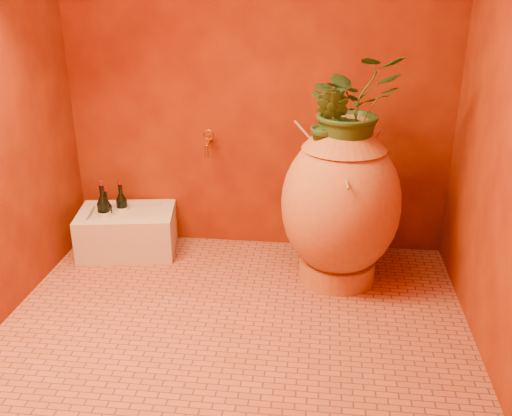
# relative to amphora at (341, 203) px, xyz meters

# --- Properties ---
(floor) EXTENTS (2.50, 2.50, 0.00)m
(floor) POSITION_rel_amphora_xyz_m (-0.55, -0.54, -0.50)
(floor) COLOR brown
(floor) RESTS_ON ground
(wall_back) EXTENTS (2.50, 0.02, 2.50)m
(wall_back) POSITION_rel_amphora_xyz_m (-0.55, 0.46, 0.75)
(wall_back) COLOR #551304
(wall_back) RESTS_ON ground
(amphora) EXTENTS (0.83, 0.83, 1.00)m
(amphora) POSITION_rel_amphora_xyz_m (0.00, 0.00, 0.00)
(amphora) COLOR #AF6D31
(amphora) RESTS_ON floor
(stone_basin) EXTENTS (0.68, 0.52, 0.29)m
(stone_basin) POSITION_rel_amphora_xyz_m (-1.40, 0.21, -0.36)
(stone_basin) COLOR #BBB29B
(stone_basin) RESTS_ON floor
(wine_bottle_a) EXTENTS (0.09, 0.09, 0.35)m
(wine_bottle_a) POSITION_rel_amphora_xyz_m (-1.53, 0.17, -0.21)
(wine_bottle_a) COLOR black
(wine_bottle_a) RESTS_ON stone_basin
(wine_bottle_b) EXTENTS (0.07, 0.07, 0.30)m
(wine_bottle_b) POSITION_rel_amphora_xyz_m (-1.52, 0.20, -0.23)
(wine_bottle_b) COLOR black
(wine_bottle_b) RESTS_ON stone_basin
(wine_bottle_c) EXTENTS (0.08, 0.08, 0.32)m
(wine_bottle_c) POSITION_rel_amphora_xyz_m (-1.45, 0.29, -0.23)
(wine_bottle_c) COLOR black
(wine_bottle_c) RESTS_ON stone_basin
(wall_tap) EXTENTS (0.07, 0.15, 0.17)m
(wall_tap) POSITION_rel_amphora_xyz_m (-0.86, 0.37, 0.24)
(wall_tap) COLOR #9D6524
(wall_tap) RESTS_ON wall_back
(plant_main) EXTENTS (0.66, 0.63, 0.58)m
(plant_main) POSITION_rel_amphora_xyz_m (0.02, 0.01, 0.57)
(plant_main) COLOR #22491A
(plant_main) RESTS_ON amphora
(plant_side) EXTENTS (0.27, 0.26, 0.39)m
(plant_side) POSITION_rel_amphora_xyz_m (-0.09, -0.06, 0.49)
(plant_side) COLOR #22491A
(plant_side) RESTS_ON amphora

